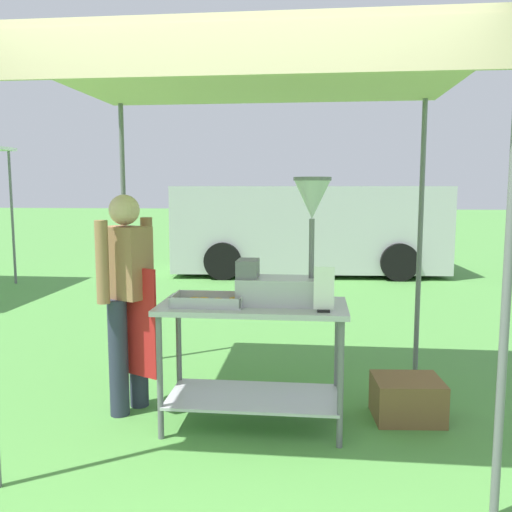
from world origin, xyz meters
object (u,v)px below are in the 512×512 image
supply_crate (407,399)px  van_silver (309,228)px  vendor (127,292)px  donut_cart (253,339)px  menu_sign (324,292)px  donut_fryer (287,259)px  stall_canopy (254,81)px  donut_tray (208,302)px

supply_crate → van_silver: van_silver is taller
vendor → donut_cart: bearing=-10.5°
donut_cart → menu_sign: bearing=-22.7°
donut_cart → menu_sign: (0.47, -0.20, 0.38)m
donut_fryer → van_silver: (0.08, 7.06, -0.30)m
vendor → menu_sign: bearing=-14.8°
stall_canopy → donut_fryer: (0.23, -0.08, -1.18)m
menu_sign → van_silver: 7.28m
donut_cart → donut_fryer: size_ratio=1.49×
donut_fryer → supply_crate: (0.86, 0.22, -1.03)m
donut_cart → menu_sign: size_ratio=4.40×
donut_cart → supply_crate: size_ratio=2.51×
donut_fryer → van_silver: bearing=89.3°
donut_cart → van_silver: van_silver is taller
donut_fryer → menu_sign: donut_fryer is taller
stall_canopy → menu_sign: stall_canopy is taller
stall_canopy → donut_tray: 1.51m
donut_cart → supply_crate: bearing=12.4°
donut_fryer → vendor: bearing=172.4°
menu_sign → donut_tray: bearing=170.6°
donut_cart → donut_tray: bearing=-166.3°
stall_canopy → van_silver: bearing=87.4°
donut_cart → donut_tray: size_ratio=2.68×
donut_tray → donut_fryer: 0.60m
donut_cart → van_silver: 7.09m
stall_canopy → vendor: stall_canopy is taller
menu_sign → vendor: size_ratio=0.18×
donut_cart → donut_fryer: 0.61m
donut_cart → supply_crate: donut_cart is taller
vendor → van_silver: bearing=79.7°
stall_canopy → donut_cart: (0.00, -0.10, -1.74)m
stall_canopy → vendor: 1.74m
supply_crate → van_silver: size_ratio=0.10×
vendor → van_silver: van_silver is taller
donut_cart → donut_fryer: donut_fryer is taller
donut_cart → donut_tray: (-0.29, -0.07, 0.27)m
stall_canopy → supply_crate: (1.09, 0.14, -2.21)m
supply_crate → donut_cart: bearing=-167.6°
donut_tray → supply_crate: (1.39, 0.31, -0.75)m
donut_fryer → supply_crate: bearing=14.5°
donut_fryer → van_silver: size_ratio=0.16×
vendor → supply_crate: 2.17m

